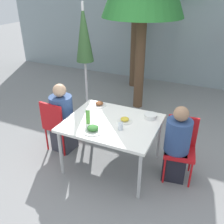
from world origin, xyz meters
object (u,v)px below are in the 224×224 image
(chair_right, at_px, (181,143))
(person_right, at_px, (177,146))
(closed_umbrella, at_px, (84,40))
(bottle, at_px, (88,116))
(drinking_cup, at_px, (121,126))
(salad_bowl, at_px, (151,116))
(chair_left, at_px, (57,123))
(person_left, at_px, (63,120))

(chair_right, bearing_deg, person_right, 58.07)
(person_right, distance_m, closed_umbrella, 2.38)
(closed_umbrella, bearing_deg, bottle, -59.59)
(chair_right, distance_m, closed_umbrella, 2.37)
(chair_right, xyz_separation_m, bottle, (-1.20, -0.38, 0.34))
(drinking_cup, bearing_deg, chair_right, 26.18)
(closed_umbrella, relative_size, salad_bowl, 12.06)
(chair_left, xyz_separation_m, bottle, (0.66, -0.16, 0.34))
(bottle, bearing_deg, person_right, 14.24)
(person_left, distance_m, salad_bowl, 1.38)
(person_left, bearing_deg, salad_bowl, 15.08)
(chair_left, relative_size, drinking_cup, 8.77)
(closed_umbrella, height_order, salad_bowl, closed_umbrella)
(chair_right, xyz_separation_m, closed_umbrella, (-1.94, 0.89, 1.04))
(chair_left, height_order, person_left, person_left)
(chair_left, height_order, bottle, bottle)
(person_left, relative_size, salad_bowl, 6.29)
(chair_left, xyz_separation_m, salad_bowl, (1.39, 0.32, 0.27))
(chair_left, xyz_separation_m, chair_right, (1.85, 0.22, 0.00))
(bottle, bearing_deg, closed_umbrella, 120.41)
(chair_right, relative_size, person_right, 0.79)
(drinking_cup, bearing_deg, person_left, 168.56)
(chair_left, relative_size, person_right, 0.79)
(chair_left, xyz_separation_m, closed_umbrella, (-0.09, 1.11, 1.04))
(drinking_cup, height_order, salad_bowl, drinking_cup)
(chair_left, bearing_deg, closed_umbrella, 99.30)
(person_right, height_order, bottle, person_right)
(drinking_cup, distance_m, salad_bowl, 0.53)
(person_right, height_order, closed_umbrella, closed_umbrella)
(chair_left, bearing_deg, drinking_cup, -2.33)
(closed_umbrella, bearing_deg, chair_right, -24.52)
(salad_bowl, bearing_deg, closed_umbrella, 151.87)
(closed_umbrella, bearing_deg, person_right, -27.06)
(closed_umbrella, xyz_separation_m, drinking_cup, (1.21, -1.25, -0.75))
(chair_left, xyz_separation_m, person_right, (1.82, 0.13, 0.00))
(person_right, bearing_deg, person_left, -6.61)
(person_left, bearing_deg, bottle, -16.73)
(chair_right, distance_m, drinking_cup, 0.87)
(person_right, distance_m, bottle, 1.24)
(drinking_cup, bearing_deg, closed_umbrella, 134.12)
(salad_bowl, bearing_deg, chair_left, -167.09)
(closed_umbrella, bearing_deg, chair_left, -85.47)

